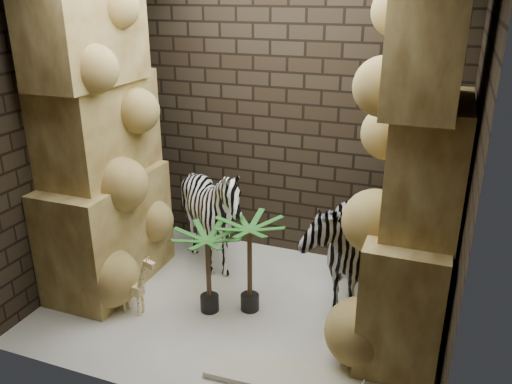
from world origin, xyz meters
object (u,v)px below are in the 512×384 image
at_px(zebra_left, 212,220).
at_px(surfboard, 297,380).
at_px(giraffe_toy, 131,282).
at_px(palm_back, 208,272).
at_px(palm_front, 250,266).
at_px(zebra_right, 335,233).

relative_size(zebra_left, surfboard, 0.87).
relative_size(giraffe_toy, palm_back, 0.77).
relative_size(palm_back, surfboard, 0.58).
bearing_deg(giraffe_toy, zebra_left, 75.51).
bearing_deg(surfboard, palm_back, 145.77).
xyz_separation_m(giraffe_toy, surfboard, (1.65, -0.35, -0.29)).
relative_size(giraffe_toy, palm_front, 0.69).
relative_size(zebra_left, giraffe_toy, 1.95).
height_order(zebra_right, surfboard, zebra_right).
distance_m(zebra_left, palm_front, 0.86).
relative_size(zebra_right, surfboard, 0.97).
bearing_deg(palm_front, palm_back, -156.91).
xyz_separation_m(zebra_left, palm_back, (0.29, -0.71, -0.15)).
distance_m(zebra_right, palm_front, 0.84).
bearing_deg(zebra_right, surfboard, -101.37).
xyz_separation_m(palm_back, surfboard, (1.02, -0.62, -0.38)).
bearing_deg(palm_back, zebra_left, 112.37).
height_order(zebra_left, giraffe_toy, zebra_left).
bearing_deg(palm_front, surfboard, -48.51).
bearing_deg(zebra_right, palm_back, -160.78).
distance_m(giraffe_toy, surfboard, 1.71).
height_order(zebra_right, palm_back, zebra_right).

